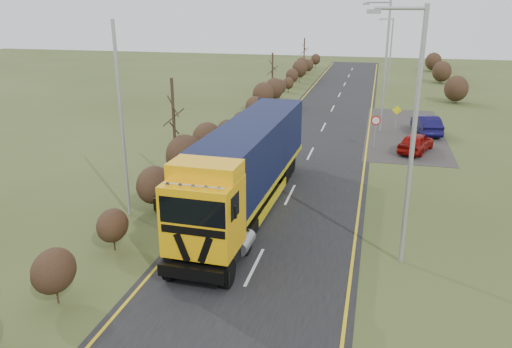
{
  "coord_description": "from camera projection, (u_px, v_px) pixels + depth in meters",
  "views": [
    {
      "loc": [
        4.16,
        -20.76,
        9.77
      ],
      "look_at": [
        -1.3,
        1.56,
        1.9
      ],
      "focal_mm": 35.0,
      "sensor_mm": 36.0,
      "label": 1
    }
  ],
  "objects": [
    {
      "name": "layby",
      "position": [
        404.0,
        132.0,
        40.1
      ],
      "size": [
        6.0,
        18.0,
        0.02
      ],
      "primitive_type": "cube",
      "color": "#302E2B",
      "rests_on": "ground"
    },
    {
      "name": "lane_markings",
      "position": [
        305.0,
        163.0,
        32.08
      ],
      "size": [
        7.52,
        116.0,
        0.01
      ],
      "color": "gold",
      "rests_on": "road"
    },
    {
      "name": "streetlight_far",
      "position": [
        390.0,
        50.0,
        59.45
      ],
      "size": [
        1.75,
        0.18,
        8.21
      ],
      "color": "#A4A6A9",
      "rests_on": "ground"
    },
    {
      "name": "ground",
      "position": [
        275.0,
        225.0,
        23.18
      ],
      "size": [
        160.0,
        160.0,
        0.0
      ],
      "primitive_type": "plane",
      "color": "#3A451D",
      "rests_on": "ground"
    },
    {
      "name": "hedgerow",
      "position": [
        207.0,
        141.0,
        31.26
      ],
      "size": [
        2.24,
        102.04,
        6.05
      ],
      "color": "black",
      "rests_on": "ground"
    },
    {
      "name": "streetlight_near",
      "position": [
        410.0,
        129.0,
        18.24
      ],
      "size": [
        2.07,
        0.2,
        9.78
      ],
      "color": "#A4A6A9",
      "rests_on": "ground"
    },
    {
      "name": "lorry",
      "position": [
        247.0,
        163.0,
        24.13
      ],
      "size": [
        3.04,
        15.68,
        4.35
      ],
      "rotation": [
        0.0,
        0.0,
        -0.03
      ],
      "color": "black",
      "rests_on": "ground"
    },
    {
      "name": "streetlight_mid",
      "position": [
        384.0,
        62.0,
        38.27
      ],
      "size": [
        2.12,
        0.2,
        10.03
      ],
      "color": "#A4A6A9",
      "rests_on": "ground"
    },
    {
      "name": "car_blue_sedan",
      "position": [
        426.0,
        125.0,
        39.26
      ],
      "size": [
        2.27,
        4.68,
        1.48
      ],
      "primitive_type": "imported",
      "rotation": [
        0.0,
        0.0,
        3.31
      ],
      "color": "#0D0A39",
      "rests_on": "ground"
    },
    {
      "name": "warning_board",
      "position": [
        397.0,
        115.0,
        40.44
      ],
      "size": [
        0.76,
        0.11,
        1.99
      ],
      "color": "#A4A6A9",
      "rests_on": "ground"
    },
    {
      "name": "speed_sign",
      "position": [
        375.0,
        126.0,
        34.72
      ],
      "size": [
        0.67,
        0.1,
        2.42
      ],
      "color": "#A4A6A9",
      "rests_on": "ground"
    },
    {
      "name": "car_red_hatchback",
      "position": [
        416.0,
        143.0,
        34.4
      ],
      "size": [
        2.92,
        4.33,
        1.37
      ],
      "primitive_type": "imported",
      "rotation": [
        0.0,
        0.0,
        2.79
      ],
      "color": "maroon",
      "rests_on": "ground"
    },
    {
      "name": "road",
      "position": [
        306.0,
        162.0,
        32.37
      ],
      "size": [
        8.0,
        120.0,
        0.02
      ],
      "primitive_type": "cube",
      "color": "black",
      "rests_on": "ground"
    },
    {
      "name": "left_pole",
      "position": [
        122.0,
        123.0,
        22.96
      ],
      "size": [
        0.16,
        0.16,
        9.15
      ],
      "primitive_type": "cylinder",
      "color": "#A4A6A9",
      "rests_on": "ground"
    }
  ]
}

